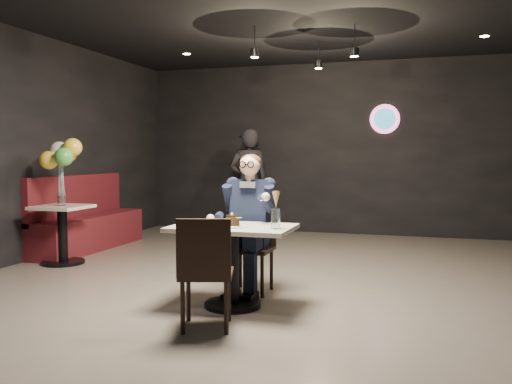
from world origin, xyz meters
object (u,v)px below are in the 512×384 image
(balloon_vase, at_px, (62,199))
(side_table, at_px, (63,234))
(sundae_glass, at_px, (276,219))
(main_table, at_px, (233,266))
(seated_man, at_px, (251,222))
(booth_bench, at_px, (88,213))
(chair_near, at_px, (206,271))
(passerby, at_px, (249,182))
(chair_far, at_px, (251,247))

(balloon_vase, bearing_deg, side_table, 0.00)
(side_table, bearing_deg, sundae_glass, -22.04)
(main_table, relative_size, sundae_glass, 6.22)
(side_table, bearing_deg, seated_man, -13.52)
(booth_bench, distance_m, side_table, 1.06)
(main_table, height_order, chair_near, chair_near)
(booth_bench, relative_size, passerby, 1.19)
(balloon_vase, relative_size, passerby, 0.09)
(side_table, bearing_deg, main_table, -23.81)
(main_table, xyz_separation_m, side_table, (-2.74, 1.21, 0.01))
(chair_near, relative_size, seated_man, 0.64)
(main_table, height_order, seated_man, seated_man)
(booth_bench, bearing_deg, main_table, -36.02)
(chair_far, height_order, side_table, chair_far)
(seated_man, bearing_deg, side_table, 166.48)
(chair_near, distance_m, sundae_glass, 0.79)
(seated_man, relative_size, sundae_glass, 8.14)
(passerby, bearing_deg, booth_bench, 27.14)
(main_table, relative_size, chair_far, 1.20)
(passerby, bearing_deg, seated_man, 86.56)
(main_table, xyz_separation_m, seated_man, (0.00, 0.55, 0.34))
(chair_near, relative_size, booth_bench, 0.42)
(booth_bench, bearing_deg, chair_near, -43.02)
(side_table, bearing_deg, passerby, 63.79)
(booth_bench, height_order, balloon_vase, booth_bench)
(chair_far, xyz_separation_m, chair_near, (0.00, -1.18, 0.00))
(main_table, height_order, passerby, passerby)
(chair_near, height_order, seated_man, seated_man)
(main_table, bearing_deg, chair_near, -90.00)
(balloon_vase, bearing_deg, booth_bench, 106.70)
(booth_bench, distance_m, balloon_vase, 1.08)
(chair_near, bearing_deg, balloon_vase, 129.55)
(seated_man, xyz_separation_m, balloon_vase, (-2.74, 0.66, 0.11))
(main_table, bearing_deg, side_table, 156.19)
(main_table, bearing_deg, passerby, 106.01)
(main_table, bearing_deg, sundae_glass, -9.75)
(chair_near, height_order, sundae_glass, sundae_glass)
(sundae_glass, height_order, side_table, sundae_glass)
(main_table, xyz_separation_m, chair_far, (0.00, 0.55, 0.09))
(chair_far, distance_m, sundae_glass, 0.85)
(main_table, bearing_deg, chair_far, 90.00)
(chair_far, relative_size, balloon_vase, 5.88)
(side_table, height_order, passerby, passerby)
(chair_far, distance_m, seated_man, 0.26)
(passerby, bearing_deg, side_table, 42.13)
(main_table, xyz_separation_m, sundae_glass, (0.43, -0.07, 0.46))
(side_table, height_order, balloon_vase, balloon_vase)
(main_table, distance_m, sundae_glass, 0.64)
(chair_far, xyz_separation_m, side_table, (-2.74, 0.66, -0.08))
(main_table, xyz_separation_m, passerby, (-1.23, 4.28, 0.54))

